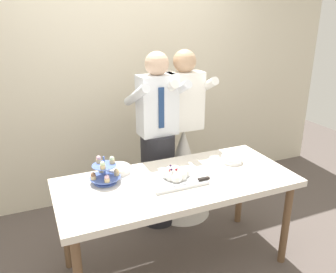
{
  "coord_description": "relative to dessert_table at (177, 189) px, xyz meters",
  "views": [
    {
      "loc": [
        -0.98,
        -2.1,
        1.97
      ],
      "look_at": [
        -0.01,
        0.15,
        1.07
      ],
      "focal_mm": 36.64,
      "sensor_mm": 36.0,
      "label": 1
    }
  ],
  "objects": [
    {
      "name": "person_groom",
      "position": [
        0.1,
        0.65,
        0.05
      ],
      "size": [
        0.48,
        0.5,
        1.66
      ],
      "color": "#232328",
      "rests_on": "ground_plane"
    },
    {
      "name": "cupcake_stand",
      "position": [
        -0.51,
        0.17,
        0.15
      ],
      "size": [
        0.23,
        0.23,
        0.21
      ],
      "color": "#4C66B2",
      "rests_on": "dessert_table"
    },
    {
      "name": "plate_stack",
      "position": [
        0.56,
        0.11,
        0.1
      ],
      "size": [
        0.18,
        0.18,
        0.05
      ],
      "color": "white",
      "rests_on": "dessert_table"
    },
    {
      "name": "dessert_table",
      "position": [
        0.0,
        0.0,
        0.0
      ],
      "size": [
        1.8,
        0.8,
        0.78
      ],
      "color": "silver",
      "rests_on": "ground_plane"
    },
    {
      "name": "rear_wall",
      "position": [
        0.0,
        1.4,
        0.75
      ],
      "size": [
        5.2,
        0.1,
        2.9
      ],
      "primitive_type": "cube",
      "color": "beige",
      "rests_on": "ground_plane"
    },
    {
      "name": "main_cake_tray",
      "position": [
        -0.02,
        -0.01,
        0.11
      ],
      "size": [
        0.44,
        0.31,
        0.12
      ],
      "color": "silver",
      "rests_on": "dessert_table"
    },
    {
      "name": "person_bride",
      "position": [
        0.39,
        0.69,
        -0.12
      ],
      "size": [
        0.56,
        0.56,
        1.66
      ],
      "color": "white",
      "rests_on": "ground_plane"
    },
    {
      "name": "round_cake",
      "position": [
        -0.38,
        0.28,
        0.1
      ],
      "size": [
        0.24,
        0.24,
        0.06
      ],
      "color": "white",
      "rests_on": "dessert_table"
    },
    {
      "name": "ground_plane",
      "position": [
        0.0,
        0.0,
        -0.7
      ],
      "size": [
        8.0,
        8.0,
        0.0
      ],
      "primitive_type": "plane",
      "color": "#564C47"
    }
  ]
}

